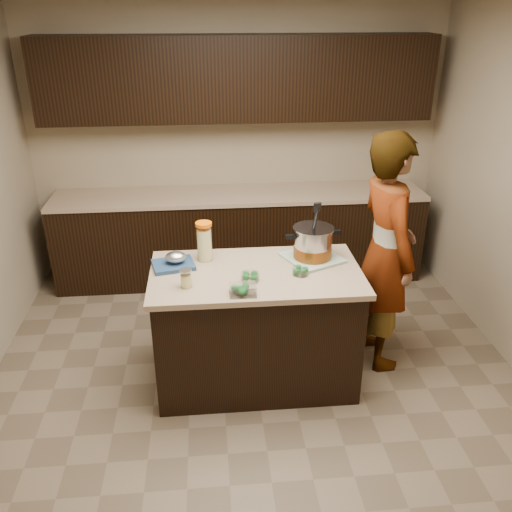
{
  "coord_description": "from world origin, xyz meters",
  "views": [
    {
      "loc": [
        -0.31,
        -3.31,
        2.59
      ],
      "look_at": [
        0.0,
        0.0,
        1.02
      ],
      "focal_mm": 38.0,
      "sensor_mm": 36.0,
      "label": 1
    }
  ],
  "objects_px": {
    "lemonade_pitcher": "(204,243)",
    "person": "(386,253)",
    "stock_pot": "(313,244)",
    "island": "(256,327)"
  },
  "relations": [
    {
      "from": "stock_pot",
      "to": "person",
      "type": "bearing_deg",
      "value": -4.42
    },
    {
      "from": "lemonade_pitcher",
      "to": "person",
      "type": "bearing_deg",
      "value": -1.21
    },
    {
      "from": "stock_pot",
      "to": "lemonade_pitcher",
      "type": "relative_size",
      "value": 1.46
    },
    {
      "from": "island",
      "to": "person",
      "type": "xyz_separation_m",
      "value": [
        0.98,
        0.2,
        0.45
      ]
    },
    {
      "from": "stock_pot",
      "to": "lemonade_pitcher",
      "type": "xyz_separation_m",
      "value": [
        -0.77,
        0.07,
        0.02
      ]
    },
    {
      "from": "lemonade_pitcher",
      "to": "person",
      "type": "height_order",
      "value": "person"
    },
    {
      "from": "island",
      "to": "lemonade_pitcher",
      "type": "relative_size",
      "value": 5.18
    },
    {
      "from": "island",
      "to": "lemonade_pitcher",
      "type": "height_order",
      "value": "lemonade_pitcher"
    },
    {
      "from": "island",
      "to": "person",
      "type": "distance_m",
      "value": 1.1
    },
    {
      "from": "stock_pot",
      "to": "lemonade_pitcher",
      "type": "height_order",
      "value": "stock_pot"
    }
  ]
}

